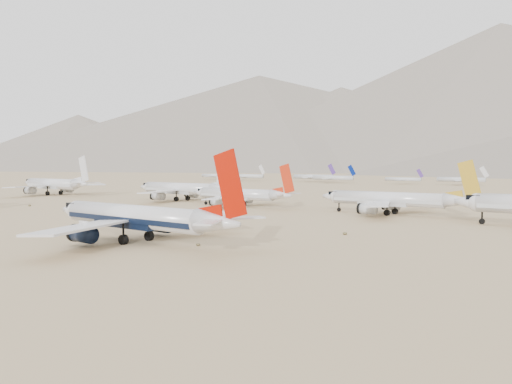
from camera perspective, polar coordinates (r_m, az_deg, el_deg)
ground at (r=107.90m, az=-16.49°, el=-4.76°), size 7000.00×7000.00×0.00m
main_airliner at (r=95.31m, az=-13.26°, el=-2.89°), size 48.33×47.21×17.06m
row2_gold_tail at (r=150.73m, az=15.39°, el=-0.85°), size 45.09×44.10×16.06m
row2_orange_tail at (r=174.56m, az=-1.82°, el=-0.32°), size 42.37×41.45×15.11m
row2_white_trijet at (r=204.74m, az=-8.21°, el=0.41°), size 50.60×49.45×17.93m
row2_white_twin at (r=262.51m, az=-22.02°, el=0.83°), size 53.44×52.29×19.10m
distant_storage_row at (r=401.94m, az=20.81°, el=1.37°), size 524.92×58.96×14.09m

